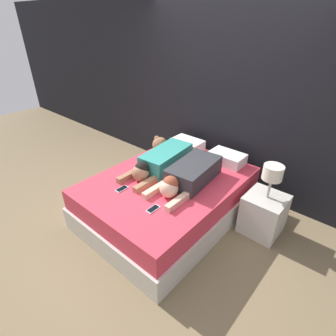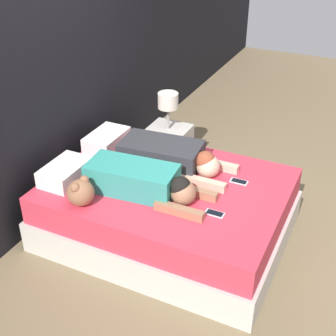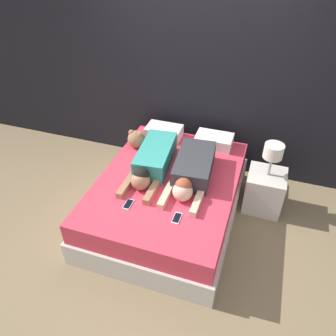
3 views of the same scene
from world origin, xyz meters
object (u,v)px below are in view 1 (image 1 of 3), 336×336
Objects in this scene: cell_phone_left at (122,189)px; nightstand at (264,211)px; person_left at (161,161)px; cell_phone_right at (153,209)px; pillow_head_right at (227,158)px; pillow_head_left at (187,144)px; plush_toy at (160,144)px; bed at (168,197)px; person_right at (189,175)px.

cell_phone_left is 1.68m from nightstand.
cell_phone_right is at bearing -52.91° from person_left.
cell_phone_left is (-0.58, -1.35, -0.07)m from pillow_head_right.
pillow_head_left is 1.36m from cell_phone_left.
pillow_head_right is 1.98× the size of plush_toy.
pillow_head_left is (-0.34, 0.83, 0.35)m from bed.
bed is at bearing -154.36° from nightstand.
person_left is 0.84m from cell_phone_right.
cell_phone_left is (-0.25, -0.53, 0.28)m from bed.
bed is 4.49× the size of pillow_head_left.
pillow_head_right is 1.38m from cell_phone_right.
cell_phone_right is at bearing -50.33° from plush_toy.
plush_toy is (-0.25, -0.34, 0.04)m from pillow_head_left.
bed is at bearing 116.74° from cell_phone_right.
person_left is 7.15× the size of cell_phone_left.
cell_phone_right is (0.61, -1.38, -0.07)m from pillow_head_left.
pillow_head_left is 1.00× the size of pillow_head_right.
nightstand is (1.39, -0.32, -0.33)m from pillow_head_left.
cell_phone_right is 0.66× the size of plush_toy.
person_right is at bearing -51.70° from pillow_head_left.
person_right reaches higher than cell_phone_right.
bed is 0.68m from cell_phone_right.
cell_phone_right reaches higher than bed.
cell_phone_left is at bearing -86.29° from pillow_head_left.
pillow_head_left is 0.67m from pillow_head_right.
person_left is (-0.23, 0.11, 0.39)m from bed.
pillow_head_left reaches higher than bed.
cell_phone_left is (-0.02, -0.64, -0.11)m from person_left.
pillow_head_left is 0.42× the size of person_left.
pillow_head_right is 0.86m from nightstand.
cell_phone_left is at bearing -141.63° from nightstand.
cell_phone_right is 1.34m from nightstand.
person_right is (0.58, -0.74, 0.04)m from pillow_head_left.
plush_toy reaches higher than cell_phone_right.
person_left is 1.03× the size of person_right.
person_right reaches higher than pillow_head_left.
nightstand is at bearing -12.91° from pillow_head_left.
pillow_head_left is at bearing 114.01° from cell_phone_right.
pillow_head_right is 3.01× the size of cell_phone_right.
person_right is 4.58× the size of plush_toy.
cell_phone_right is (0.28, -0.55, 0.28)m from bed.
pillow_head_right is 0.42× the size of person_left.
person_left is at bearing 176.71° from person_right.
pillow_head_right reaches higher than cell_phone_right.
nightstand is at bearing 17.02° from person_left.
plush_toy reaches higher than cell_phone_left.
pillow_head_left is at bearing 53.35° from plush_toy.
pillow_head_left is 1.51m from cell_phone_right.
person_left is at bearing -81.21° from pillow_head_left.
pillow_head_left is at bearing 128.30° from person_right.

